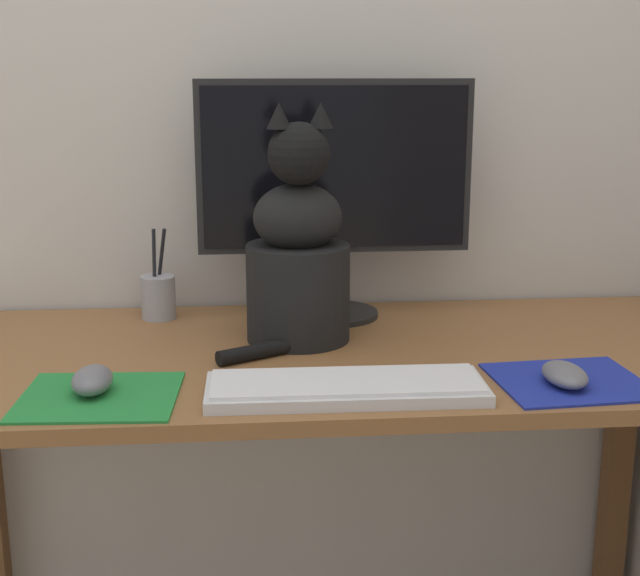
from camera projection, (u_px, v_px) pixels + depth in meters
name	position (u px, v px, depth m)	size (l,w,h in m)	color
wall_back	(308.00, 53.00, 1.72)	(7.00, 0.04, 2.50)	beige
desk	(324.00, 410.00, 1.54)	(1.40, 0.62, 0.75)	brown
monitor	(335.00, 183.00, 1.66)	(0.51, 0.17, 0.45)	black
keyboard	(346.00, 388.00, 1.31)	(0.41, 0.14, 0.02)	silver
mousepad_left	(99.00, 397.00, 1.30)	(0.24, 0.21, 0.00)	#238438
mousepad_right	(569.00, 381.00, 1.36)	(0.24, 0.21, 0.00)	#1E2D9E
computer_mouse_left	(92.00, 380.00, 1.31)	(0.06, 0.10, 0.04)	slate
computer_mouse_right	(565.00, 375.00, 1.34)	(0.06, 0.10, 0.03)	slate
cat	(298.00, 255.00, 1.54)	(0.25, 0.25, 0.41)	black
pen_cup	(158.00, 296.00, 1.70)	(0.07, 0.07, 0.17)	#99999E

